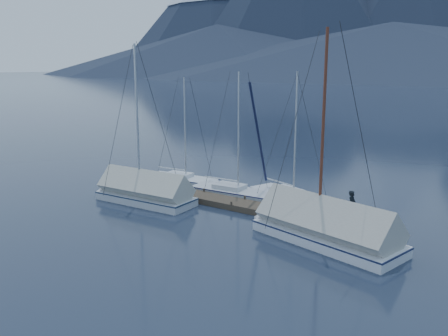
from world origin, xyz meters
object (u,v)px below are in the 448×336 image
at_px(sailboat_open_left, 191,182).
at_px(sailboat_open_right, 299,201).
at_px(sailboat_covered_far, 138,193).
at_px(sailboat_open_mid, 244,195).
at_px(person, 352,206).
at_px(sailboat_covered_near, 316,228).

relative_size(sailboat_open_left, sailboat_open_right, 0.94).
xyz_separation_m(sailboat_open_left, sailboat_covered_far, (0.12, -5.16, 0.35)).
xyz_separation_m(sailboat_open_mid, person, (7.42, -1.63, 0.97)).
xyz_separation_m(sailboat_open_mid, sailboat_covered_near, (6.66, -4.22, 0.38)).
bearing_deg(sailboat_covered_far, person, 12.95).
height_order(sailboat_open_left, person, sailboat_open_left).
bearing_deg(person, sailboat_open_mid, 79.91).
distance_m(sailboat_covered_near, person, 2.76).
bearing_deg(sailboat_open_mid, sailboat_covered_near, -32.35).
height_order(sailboat_open_right, person, sailboat_open_right).
bearing_deg(sailboat_covered_near, person, 73.75).
xyz_separation_m(sailboat_open_right, sailboat_covered_near, (3.30, -4.93, 0.38)).
height_order(sailboat_open_mid, sailboat_covered_near, sailboat_covered_near).
distance_m(sailboat_open_right, person, 4.78).
distance_m(sailboat_open_left, sailboat_covered_near, 12.53).
relative_size(sailboat_open_right, sailboat_covered_far, 0.83).
bearing_deg(sailboat_open_right, sailboat_open_left, 179.80).
bearing_deg(sailboat_covered_near, sailboat_covered_far, -178.99).
relative_size(sailboat_open_left, sailboat_covered_near, 0.74).
xyz_separation_m(sailboat_open_right, sailboat_covered_far, (-8.08, -5.13, 0.35)).
bearing_deg(sailboat_covered_near, sailboat_open_right, 123.79).
xyz_separation_m(sailboat_open_right, person, (4.05, -2.34, 0.97)).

